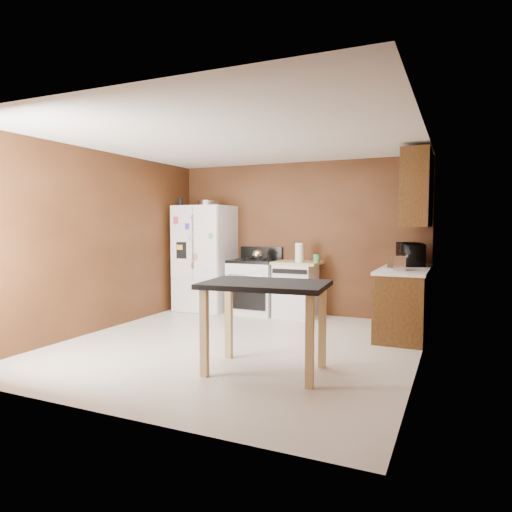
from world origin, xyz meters
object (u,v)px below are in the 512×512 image
Objects in this scene: kettle at (257,255)px; paper_towel at (299,253)px; island at (265,296)px; gas_range at (254,286)px; microwave at (410,255)px; refrigerator at (205,258)px; dishwasher at (296,289)px; roasting_pan at (208,203)px; toaster at (396,263)px; pen_cup at (180,202)px; green_canister at (317,258)px.

kettle is 0.72m from paper_towel.
gas_range is at bearing 116.36° from island.
microwave is (1.66, -0.02, 0.01)m from paper_towel.
microwave is 3.38m from refrigerator.
gas_range is 1.24× the size of dishwasher.
kettle reaches higher than island.
kettle is at bearing -5.08° from roasting_pan.
toaster reaches higher than kettle.
island is (2.25, -2.65, -0.13)m from refrigerator.
pen_cup is 0.12× the size of gas_range.
toaster is at bearing -25.62° from paper_towel.
island is (0.30, -2.77, -0.18)m from green_canister.
pen_cup is at bearing -177.20° from kettle.
green_canister is 0.13× the size of dishwasher.
green_canister is at bearing 1.65° from roasting_pan.
green_canister is 0.46× the size of toaster.
refrigerator is at bearing 12.16° from pen_cup.
gas_range is (-0.09, 0.08, -0.52)m from kettle.
paper_towel is 0.57× the size of microwave.
pen_cup reaches higher than toaster.
microwave is at bearing -2.04° from roasting_pan.
gas_range is at bearing 173.42° from paper_towel.
microwave is 0.60× the size of dishwasher.
pen_cup reaches higher than gas_range.
pen_cup is at bearing -173.47° from gas_range.
gas_range reaches higher than kettle.
paper_towel is at bearing -147.22° from green_canister.
dishwasher is (-1.75, 0.14, -0.59)m from microwave.
pen_cup is at bearing -161.75° from roasting_pan.
paper_towel is 1.17× the size of toaster.
paper_towel is at bearing -6.58° from gas_range.
island is at bearing -50.81° from roasting_pan.
green_canister is 0.60m from dishwasher.
pen_cup is 2.31m from paper_towel.
toaster is at bearing -10.49° from pen_cup.
paper_towel is 0.61m from dishwasher.
microwave reaches higher than paper_towel.
roasting_pan is at bearing 129.19° from island.
dishwasher is at bearing 65.46° from microwave.
kettle is 0.67× the size of toaster.
green_canister is 0.23× the size of microwave.
gas_range is (0.91, 0.06, -0.44)m from refrigerator.
green_canister is 1.16m from gas_range.
island is at bearing -64.54° from kettle.
microwave is (3.81, 0.04, -0.82)m from pen_cup.
pen_cup is 0.77× the size of kettle.
toaster is at bearing -18.38° from kettle.
kettle is 2.38m from microwave.
roasting_pan is at bearing 176.74° from paper_towel.
refrigerator is 1.69m from dishwasher.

